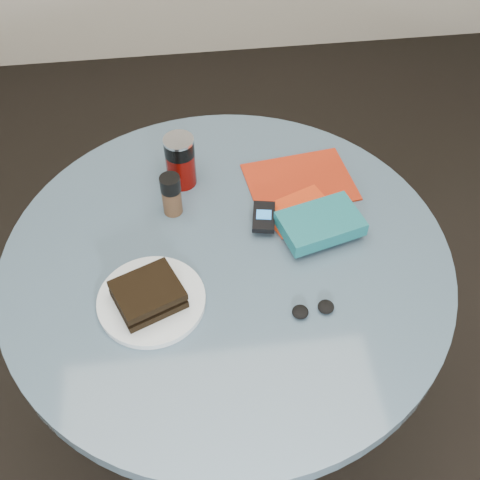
{
  "coord_description": "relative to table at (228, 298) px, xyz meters",
  "views": [
    {
      "loc": [
        -0.07,
        -0.83,
        1.79
      ],
      "look_at": [
        0.03,
        0.0,
        0.8
      ],
      "focal_mm": 45.0,
      "sensor_mm": 36.0,
      "label": 1
    }
  ],
  "objects": [
    {
      "name": "ground",
      "position": [
        0.0,
        0.0,
        -0.59
      ],
      "size": [
        4.0,
        4.0,
        0.0
      ],
      "primitive_type": "plane",
      "color": "black",
      "rests_on": "ground"
    },
    {
      "name": "table",
      "position": [
        0.0,
        0.0,
        0.0
      ],
      "size": [
        1.0,
        1.0,
        0.75
      ],
      "color": "black",
      "rests_on": "ground"
    },
    {
      "name": "plate",
      "position": [
        -0.17,
        -0.1,
        0.17
      ],
      "size": [
        0.29,
        0.29,
        0.01
      ],
      "primitive_type": "cylinder",
      "rotation": [
        0.0,
        0.0,
        -0.33
      ],
      "color": "silver",
      "rests_on": "table"
    },
    {
      "name": "sandwich",
      "position": [
        -0.17,
        -0.11,
        0.2
      ],
      "size": [
        0.16,
        0.15,
        0.05
      ],
      "color": "black",
      "rests_on": "plate"
    },
    {
      "name": "soda_can",
      "position": [
        -0.08,
        0.25,
        0.23
      ],
      "size": [
        0.08,
        0.08,
        0.14
      ],
      "color": "#600804",
      "rests_on": "table"
    },
    {
      "name": "pepper_grinder",
      "position": [
        -0.11,
        0.15,
        0.22
      ],
      "size": [
        0.05,
        0.05,
        0.11
      ],
      "color": "#47301E",
      "rests_on": "table"
    },
    {
      "name": "magazine",
      "position": [
        0.2,
        0.21,
        0.17
      ],
      "size": [
        0.28,
        0.22,
        0.0
      ],
      "primitive_type": "cube",
      "rotation": [
        0.0,
        0.0,
        0.13
      ],
      "color": "#9D240E",
      "rests_on": "table"
    },
    {
      "name": "red_book",
      "position": [
        0.18,
        0.1,
        0.17
      ],
      "size": [
        0.18,
        0.15,
        0.01
      ],
      "primitive_type": "cube",
      "rotation": [
        0.0,
        0.0,
        0.38
      ],
      "color": "red",
      "rests_on": "magazine"
    },
    {
      "name": "novel",
      "position": [
        0.22,
        0.04,
        0.2
      ],
      "size": [
        0.2,
        0.16,
        0.03
      ],
      "primitive_type": "cube",
      "rotation": [
        0.0,
        0.0,
        0.26
      ],
      "color": "#145961",
      "rests_on": "red_book"
    },
    {
      "name": "mp3_player",
      "position": [
        0.1,
        0.08,
        0.19
      ],
      "size": [
        0.07,
        0.1,
        0.02
      ],
      "color": "black",
      "rests_on": "red_book"
    },
    {
      "name": "headphones",
      "position": [
        0.16,
        -0.17,
        0.17
      ],
      "size": [
        0.09,
        0.04,
        0.02
      ],
      "color": "black",
      "rests_on": "table"
    }
  ]
}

